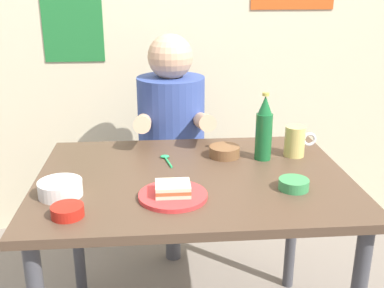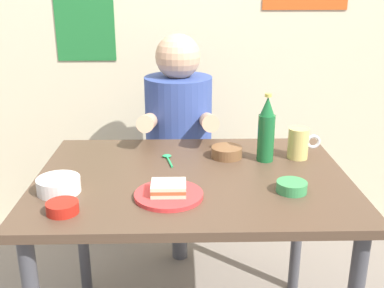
{
  "view_description": "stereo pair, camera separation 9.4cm",
  "coord_description": "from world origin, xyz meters",
  "px_view_note": "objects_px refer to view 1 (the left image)",
  "views": [
    {
      "loc": [
        -0.13,
        -1.5,
        1.38
      ],
      "look_at": [
        0.0,
        0.05,
        0.84
      ],
      "focal_mm": 43.02,
      "sensor_mm": 36.0,
      "label": 1
    },
    {
      "loc": [
        -0.04,
        -1.5,
        1.38
      ],
      "look_at": [
        0.0,
        0.05,
        0.84
      ],
      "focal_mm": 43.02,
      "sensor_mm": 36.0,
      "label": 2
    }
  ],
  "objects_px": {
    "beer_mug": "(295,141)",
    "sandwich": "(173,188)",
    "person_seated": "(171,120)",
    "stool": "(173,198)",
    "beer_bottle": "(264,130)",
    "sambal_bowl_red": "(67,211)",
    "dining_table": "(193,199)",
    "plate_orange": "(173,196)"
  },
  "relations": [
    {
      "from": "beer_mug",
      "to": "sandwich",
      "type": "bearing_deg",
      "value": -145.72
    },
    {
      "from": "beer_mug",
      "to": "person_seated",
      "type": "bearing_deg",
      "value": 135.69
    },
    {
      "from": "stool",
      "to": "beer_bottle",
      "type": "xyz_separation_m",
      "value": [
        0.33,
        -0.49,
        0.51
      ]
    },
    {
      "from": "stool",
      "to": "sambal_bowl_red",
      "type": "distance_m",
      "value": 1.05
    },
    {
      "from": "sambal_bowl_red",
      "to": "beer_mug",
      "type": "bearing_deg",
      "value": 28.37
    },
    {
      "from": "beer_mug",
      "to": "beer_bottle",
      "type": "distance_m",
      "value": 0.15
    },
    {
      "from": "dining_table",
      "to": "stool",
      "type": "bearing_deg",
      "value": 94.62
    },
    {
      "from": "sandwich",
      "to": "beer_bottle",
      "type": "bearing_deg",
      "value": 40.97
    },
    {
      "from": "person_seated",
      "to": "plate_orange",
      "type": "relative_size",
      "value": 3.27
    },
    {
      "from": "dining_table",
      "to": "sandwich",
      "type": "xyz_separation_m",
      "value": [
        -0.08,
        -0.17,
        0.13
      ]
    },
    {
      "from": "sandwich",
      "to": "person_seated",
      "type": "bearing_deg",
      "value": 87.92
    },
    {
      "from": "dining_table",
      "to": "beer_bottle",
      "type": "xyz_separation_m",
      "value": [
        0.28,
        0.14,
        0.21
      ]
    },
    {
      "from": "dining_table",
      "to": "beer_mug",
      "type": "bearing_deg",
      "value": 21.43
    },
    {
      "from": "stool",
      "to": "beer_mug",
      "type": "bearing_deg",
      "value": -45.01
    },
    {
      "from": "beer_bottle",
      "to": "beer_mug",
      "type": "bearing_deg",
      "value": 10.0
    },
    {
      "from": "beer_mug",
      "to": "dining_table",
      "type": "bearing_deg",
      "value": -158.57
    },
    {
      "from": "person_seated",
      "to": "plate_orange",
      "type": "xyz_separation_m",
      "value": [
        -0.03,
        -0.79,
        -0.02
      ]
    },
    {
      "from": "person_seated",
      "to": "beer_bottle",
      "type": "xyz_separation_m",
      "value": [
        0.33,
        -0.48,
        0.09
      ]
    },
    {
      "from": "sandwich",
      "to": "beer_bottle",
      "type": "distance_m",
      "value": 0.49
    },
    {
      "from": "beer_bottle",
      "to": "sambal_bowl_red",
      "type": "relative_size",
      "value": 2.73
    },
    {
      "from": "stool",
      "to": "beer_bottle",
      "type": "distance_m",
      "value": 0.78
    },
    {
      "from": "plate_orange",
      "to": "sambal_bowl_red",
      "type": "distance_m",
      "value": 0.33
    },
    {
      "from": "sandwich",
      "to": "beer_mug",
      "type": "relative_size",
      "value": 0.87
    },
    {
      "from": "beer_bottle",
      "to": "sambal_bowl_red",
      "type": "xyz_separation_m",
      "value": [
        -0.67,
        -0.41,
        -0.1
      ]
    },
    {
      "from": "person_seated",
      "to": "stool",
      "type": "bearing_deg",
      "value": 90.0
    },
    {
      "from": "beer_bottle",
      "to": "sambal_bowl_red",
      "type": "height_order",
      "value": "beer_bottle"
    },
    {
      "from": "person_seated",
      "to": "beer_mug",
      "type": "xyz_separation_m",
      "value": [
        0.47,
        -0.46,
        0.03
      ]
    },
    {
      "from": "plate_orange",
      "to": "beer_mug",
      "type": "distance_m",
      "value": 0.6
    },
    {
      "from": "stool",
      "to": "sambal_bowl_red",
      "type": "bearing_deg",
      "value": -110.66
    },
    {
      "from": "dining_table",
      "to": "beer_bottle",
      "type": "relative_size",
      "value": 4.2
    },
    {
      "from": "person_seated",
      "to": "sambal_bowl_red",
      "type": "relative_size",
      "value": 7.49
    },
    {
      "from": "plate_orange",
      "to": "beer_mug",
      "type": "height_order",
      "value": "beer_mug"
    },
    {
      "from": "beer_bottle",
      "to": "sandwich",
      "type": "bearing_deg",
      "value": -139.03
    },
    {
      "from": "beer_mug",
      "to": "beer_bottle",
      "type": "xyz_separation_m",
      "value": [
        -0.13,
        -0.02,
        0.06
      ]
    },
    {
      "from": "dining_table",
      "to": "sandwich",
      "type": "height_order",
      "value": "sandwich"
    },
    {
      "from": "person_seated",
      "to": "beer_bottle",
      "type": "bearing_deg",
      "value": -55.2
    },
    {
      "from": "plate_orange",
      "to": "sandwich",
      "type": "relative_size",
      "value": 2.0
    },
    {
      "from": "dining_table",
      "to": "person_seated",
      "type": "bearing_deg",
      "value": 94.7
    },
    {
      "from": "dining_table",
      "to": "plate_orange",
      "type": "height_order",
      "value": "plate_orange"
    },
    {
      "from": "plate_orange",
      "to": "beer_bottle",
      "type": "xyz_separation_m",
      "value": [
        0.36,
        0.31,
        0.11
      ]
    },
    {
      "from": "stool",
      "to": "sandwich",
      "type": "xyz_separation_m",
      "value": [
        -0.03,
        -0.8,
        0.42
      ]
    },
    {
      "from": "dining_table",
      "to": "sambal_bowl_red",
      "type": "height_order",
      "value": "sambal_bowl_red"
    }
  ]
}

